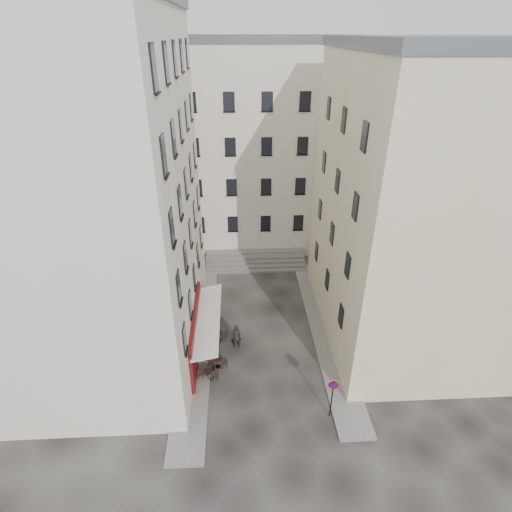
{
  "coord_description": "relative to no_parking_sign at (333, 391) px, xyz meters",
  "views": [
    {
      "loc": [
        -1.55,
        -19.16,
        18.75
      ],
      "look_at": [
        -0.38,
        4.0,
        5.72
      ],
      "focal_mm": 28.0,
      "sensor_mm": 36.0,
      "label": 1
    }
  ],
  "objects": [
    {
      "name": "bollard_far",
      "position": [
        -6.57,
        10.31,
        -1.41
      ],
      "size": [
        0.12,
        0.12,
        0.98
      ],
      "color": "black",
      "rests_on": "ground"
    },
    {
      "name": "bistro_table_d",
      "position": [
        -6.43,
        6.58,
        -1.51
      ],
      "size": [
        1.21,
        0.56,
        0.85
      ],
      "color": "black",
      "rests_on": "ground"
    },
    {
      "name": "cafe_storefront",
      "position": [
        -7.64,
        5.31,
        -0.06
      ],
      "size": [
        1.74,
        7.3,
        3.5
      ],
      "color": "#4C0C0A",
      "rests_on": "ground"
    },
    {
      "name": "building_back",
      "position": [
        -4.32,
        23.31,
        7.37
      ],
      "size": [
        18.2,
        10.2,
        18.6
      ],
      "color": "beige",
      "rests_on": "ground"
    },
    {
      "name": "bistro_table_b",
      "position": [
        -6.36,
        4.07,
        -1.49
      ],
      "size": [
        1.24,
        0.58,
        0.87
      ],
      "color": "black",
      "rests_on": "ground"
    },
    {
      "name": "stone_steps",
      "position": [
        -3.32,
        16.88,
        -1.54
      ],
      "size": [
        9.0,
        3.15,
        0.8
      ],
      "color": "#615F5C",
      "rests_on": "ground"
    },
    {
      "name": "bollard_near",
      "position": [
        -6.57,
        3.31,
        -1.41
      ],
      "size": [
        0.12,
        0.12,
        0.98
      ],
      "color": "black",
      "rests_on": "ground"
    },
    {
      "name": "building_right",
      "position": [
        7.18,
        7.81,
        7.37
      ],
      "size": [
        12.2,
        14.2,
        18.6
      ],
      "color": "beige",
      "rests_on": "ground"
    },
    {
      "name": "bollard_mid",
      "position": [
        -6.57,
        6.81,
        -1.41
      ],
      "size": [
        0.12,
        0.12,
        0.98
      ],
      "color": "black",
      "rests_on": "ground"
    },
    {
      "name": "ground",
      "position": [
        -3.32,
        4.31,
        -1.94
      ],
      "size": [
        90.0,
        90.0,
        0.0
      ],
      "primitive_type": "plane",
      "color": "black",
      "rests_on": "ground"
    },
    {
      "name": "no_parking_sign",
      "position": [
        0.0,
        0.0,
        0.0
      ],
      "size": [
        0.62,
        0.13,
        2.74
      ],
      "rotation": [
        0.0,
        0.0,
        -0.11
      ],
      "color": "black",
      "rests_on": "ground"
    },
    {
      "name": "bistro_table_c",
      "position": [
        -6.92,
        6.19,
        -1.51
      ],
      "size": [
        1.2,
        0.56,
        0.85
      ],
      "color": "black",
      "rests_on": "ground"
    },
    {
      "name": "bistro_table_e",
      "position": [
        -6.84,
        8.27,
        -1.53
      ],
      "size": [
        1.15,
        0.54,
        0.81
      ],
      "color": "black",
      "rests_on": "ground"
    },
    {
      "name": "building_left",
      "position": [
        -13.82,
        7.31,
        8.37
      ],
      "size": [
        12.2,
        16.2,
        20.6
      ],
      "color": "beige",
      "rests_on": "ground"
    },
    {
      "name": "sidewalk_right",
      "position": [
        1.18,
        7.31,
        -1.88
      ],
      "size": [
        2.0,
        18.0,
        0.12
      ],
      "primitive_type": "cube",
      "color": "slate",
      "rests_on": "ground"
    },
    {
      "name": "sidewalk_left",
      "position": [
        -7.82,
        8.31,
        -1.88
      ],
      "size": [
        2.0,
        22.0,
        0.12
      ],
      "primitive_type": "cube",
      "color": "slate",
      "rests_on": "ground"
    },
    {
      "name": "pedestrian",
      "position": [
        -5.16,
        5.88,
        -1.0
      ],
      "size": [
        0.78,
        0.62,
        1.87
      ],
      "primitive_type": "imported",
      "rotation": [
        0.0,
        0.0,
        3.42
      ],
      "color": "black",
      "rests_on": "ground"
    },
    {
      "name": "bistro_table_a",
      "position": [
        -6.92,
        3.02,
        -1.48
      ],
      "size": [
        1.29,
        0.6,
        0.91
      ],
      "color": "black",
      "rests_on": "ground"
    }
  ]
}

